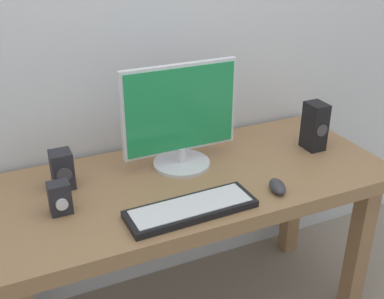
% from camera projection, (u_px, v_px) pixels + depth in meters
% --- Properties ---
extents(desk, '(1.59, 0.69, 0.75)m').
position_uv_depth(desk, '(192.00, 199.00, 1.92)').
color(desk, '#936D47').
rests_on(desk, ground_plane).
extents(monitor, '(0.48, 0.23, 0.43)m').
position_uv_depth(monitor, '(179.00, 118.00, 1.87)').
color(monitor, silver).
rests_on(monitor, desk).
extents(keyboard_primary, '(0.46, 0.16, 0.03)m').
position_uv_depth(keyboard_primary, '(191.00, 209.00, 1.65)').
color(keyboard_primary, black).
rests_on(keyboard_primary, desk).
extents(mouse, '(0.08, 0.12, 0.04)m').
position_uv_depth(mouse, '(277.00, 186.00, 1.77)').
color(mouse, '#333338').
rests_on(mouse, desk).
extents(speaker_right, '(0.08, 0.10, 0.21)m').
position_uv_depth(speaker_right, '(315.00, 126.00, 2.06)').
color(speaker_right, black).
rests_on(speaker_right, desk).
extents(speaker_left, '(0.08, 0.09, 0.15)m').
position_uv_depth(speaker_left, '(62.00, 170.00, 1.77)').
color(speaker_left, '#232328').
rests_on(speaker_left, desk).
extents(audio_controller, '(0.07, 0.07, 0.12)m').
position_uv_depth(audio_controller, '(60.00, 198.00, 1.63)').
color(audio_controller, '#232328').
rests_on(audio_controller, desk).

